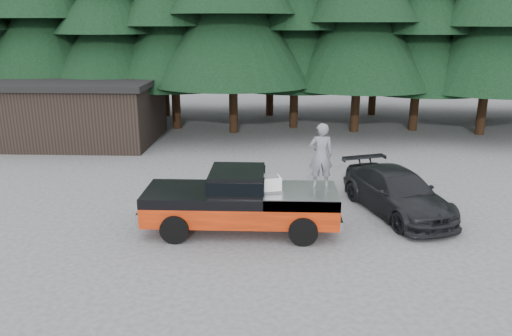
{
  "coord_description": "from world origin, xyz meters",
  "views": [
    {
      "loc": [
        1.43,
        -13.74,
        6.2
      ],
      "look_at": [
        0.88,
        0.0,
        2.13
      ],
      "focal_mm": 35.0,
      "sensor_mm": 36.0,
      "label": 1
    }
  ],
  "objects_px": {
    "man_on_bed": "(321,156)",
    "utility_building": "(79,110)",
    "air_compressor": "(270,184)",
    "pickup_truck": "(241,210)",
    "parked_car": "(397,192)"
  },
  "relations": [
    {
      "from": "man_on_bed",
      "to": "utility_building",
      "type": "distance_m",
      "value": 16.32
    },
    {
      "from": "parked_car",
      "to": "utility_building",
      "type": "relative_size",
      "value": 0.59
    },
    {
      "from": "man_on_bed",
      "to": "parked_car",
      "type": "xyz_separation_m",
      "value": [
        2.7,
        1.36,
        -1.6
      ]
    },
    {
      "from": "pickup_truck",
      "to": "parked_car",
      "type": "bearing_deg",
      "value": 18.06
    },
    {
      "from": "air_compressor",
      "to": "man_on_bed",
      "type": "xyz_separation_m",
      "value": [
        1.52,
        0.43,
        0.78
      ]
    },
    {
      "from": "man_on_bed",
      "to": "utility_building",
      "type": "relative_size",
      "value": 0.24
    },
    {
      "from": "air_compressor",
      "to": "man_on_bed",
      "type": "height_order",
      "value": "man_on_bed"
    },
    {
      "from": "utility_building",
      "to": "parked_car",
      "type": "bearing_deg",
      "value": -34.3
    },
    {
      "from": "pickup_truck",
      "to": "utility_building",
      "type": "bearing_deg",
      "value": 129.12
    },
    {
      "from": "air_compressor",
      "to": "parked_car",
      "type": "xyz_separation_m",
      "value": [
        4.22,
        1.79,
        -0.82
      ]
    },
    {
      "from": "pickup_truck",
      "to": "air_compressor",
      "type": "height_order",
      "value": "air_compressor"
    },
    {
      "from": "pickup_truck",
      "to": "air_compressor",
      "type": "xyz_separation_m",
      "value": [
        0.88,
        -0.12,
        0.88
      ]
    },
    {
      "from": "pickup_truck",
      "to": "utility_building",
      "type": "relative_size",
      "value": 0.71
    },
    {
      "from": "parked_car",
      "to": "utility_building",
      "type": "distance_m",
      "value": 17.58
    },
    {
      "from": "pickup_truck",
      "to": "parked_car",
      "type": "height_order",
      "value": "parked_car"
    }
  ]
}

